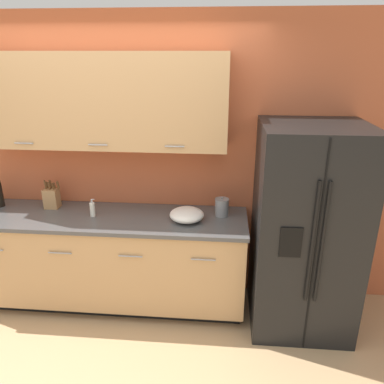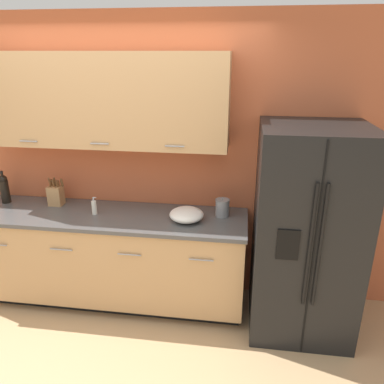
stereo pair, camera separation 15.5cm
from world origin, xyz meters
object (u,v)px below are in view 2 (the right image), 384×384
object	(u,v)px
mixing_bowl	(187,215)
wine_bottle	(4,188)
knife_block	(56,195)
soap_dispenser	(94,207)
refrigerator	(305,233)
steel_canister	(222,208)

from	to	relation	value
mixing_bowl	wine_bottle	bearing A→B (deg)	174.83
knife_block	soap_dispenser	bearing A→B (deg)	-19.71
refrigerator	mixing_bowl	size ratio (longest dim) A/B	5.98
refrigerator	soap_dispenser	size ratio (longest dim) A/B	10.75
wine_bottle	soap_dispenser	distance (m)	0.96
steel_canister	wine_bottle	bearing A→B (deg)	179.38
soap_dispenser	steel_canister	distance (m)	1.14
refrigerator	soap_dispenser	distance (m)	1.83
refrigerator	mixing_bowl	world-z (taller)	refrigerator
steel_canister	mixing_bowl	xyz separation A→B (m)	(-0.30, -0.14, -0.02)
knife_block	steel_canister	world-z (taller)	knife_block
refrigerator	soap_dispenser	world-z (taller)	refrigerator
refrigerator	knife_block	distance (m)	2.28
knife_block	mixing_bowl	size ratio (longest dim) A/B	0.93
wine_bottle	steel_canister	bearing A→B (deg)	-0.62
wine_bottle	soap_dispenser	size ratio (longest dim) A/B	1.93
steel_canister	mixing_bowl	bearing A→B (deg)	-155.01
wine_bottle	soap_dispenser	world-z (taller)	wine_bottle
soap_dispenser	steel_canister	xyz separation A→B (m)	(1.13, 0.12, 0.01)
soap_dispenser	steel_canister	bearing A→B (deg)	6.16
soap_dispenser	wine_bottle	bearing A→B (deg)	171.31
wine_bottle	knife_block	bearing A→B (deg)	1.37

